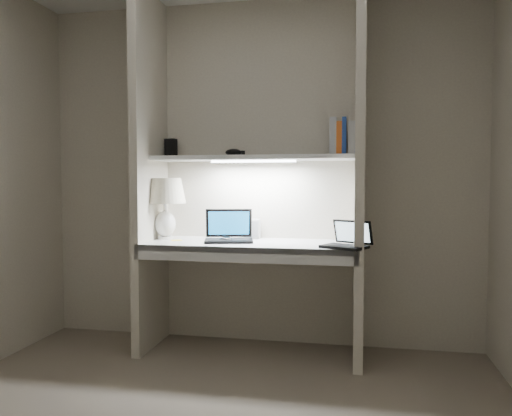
% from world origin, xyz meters
% --- Properties ---
extents(back_wall, '(3.20, 0.01, 2.50)m').
position_xyz_m(back_wall, '(0.00, 1.50, 1.25)').
color(back_wall, beige).
rests_on(back_wall, floor).
extents(alcove_panel_left, '(0.06, 0.55, 2.50)m').
position_xyz_m(alcove_panel_left, '(-0.73, 1.23, 1.25)').
color(alcove_panel_left, beige).
rests_on(alcove_panel_left, floor).
extents(alcove_panel_right, '(0.06, 0.55, 2.50)m').
position_xyz_m(alcove_panel_right, '(0.73, 1.23, 1.25)').
color(alcove_panel_right, beige).
rests_on(alcove_panel_right, floor).
extents(desk, '(1.40, 0.55, 0.04)m').
position_xyz_m(desk, '(0.00, 1.23, 0.75)').
color(desk, white).
rests_on(desk, alcove_panel_left).
extents(desk_apron, '(1.46, 0.03, 0.10)m').
position_xyz_m(desk_apron, '(0.00, 0.96, 0.72)').
color(desk_apron, silver).
rests_on(desk_apron, desk).
extents(shelf, '(1.40, 0.36, 0.03)m').
position_xyz_m(shelf, '(0.00, 1.32, 1.35)').
color(shelf, silver).
rests_on(shelf, back_wall).
extents(strip_light, '(0.60, 0.04, 0.02)m').
position_xyz_m(strip_light, '(0.00, 1.32, 1.33)').
color(strip_light, white).
rests_on(strip_light, shelf).
extents(table_lamp, '(0.30, 0.30, 0.44)m').
position_xyz_m(table_lamp, '(-0.64, 1.28, 1.07)').
color(table_lamp, white).
rests_on(table_lamp, desk).
extents(laptop_main, '(0.39, 0.35, 0.22)m').
position_xyz_m(laptop_main, '(-0.16, 1.25, 0.82)').
color(laptop_main, black).
rests_on(laptop_main, desk).
extents(laptop_netbook, '(0.34, 0.33, 0.17)m').
position_xyz_m(laptop_netbook, '(0.66, 1.06, 0.81)').
color(laptop_netbook, black).
rests_on(laptop_netbook, desk).
extents(speaker, '(0.10, 0.07, 0.14)m').
position_xyz_m(speaker, '(-0.03, 1.45, 0.84)').
color(speaker, silver).
rests_on(speaker, desk).
extents(mouse, '(0.11, 0.09, 0.04)m').
position_xyz_m(mouse, '(-0.16, 1.19, 0.79)').
color(mouse, black).
rests_on(mouse, desk).
extents(cable_coil, '(0.14, 0.14, 0.01)m').
position_xyz_m(cable_coil, '(-0.14, 1.27, 0.78)').
color(cable_coil, black).
rests_on(cable_coil, desk).
extents(sticky_note, '(0.10, 0.10, 0.00)m').
position_xyz_m(sticky_note, '(-0.53, 1.22, 0.77)').
color(sticky_note, yellow).
rests_on(sticky_note, desk).
extents(book_row, '(0.24, 0.17, 0.25)m').
position_xyz_m(book_row, '(0.65, 1.36, 1.48)').
color(book_row, silver).
rests_on(book_row, shelf).
extents(shelf_box, '(0.09, 0.07, 0.14)m').
position_xyz_m(shelf_box, '(-0.64, 1.41, 1.43)').
color(shelf_box, black).
rests_on(shelf_box, shelf).
extents(shelf_gadget, '(0.13, 0.10, 0.05)m').
position_xyz_m(shelf_gadget, '(-0.14, 1.33, 1.39)').
color(shelf_gadget, black).
rests_on(shelf_gadget, shelf).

